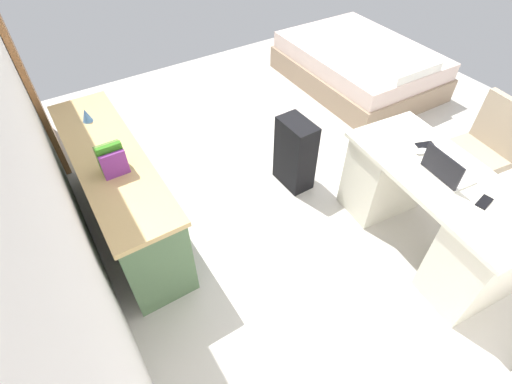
{
  "coord_description": "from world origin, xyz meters",
  "views": [
    {
      "loc": [
        -2.08,
        2.13,
        2.54
      ],
      "look_at": [
        -0.45,
        1.1,
        0.6
      ],
      "focal_mm": 26.88,
      "sensor_mm": 36.0,
      "label": 1
    }
  ],
  "objects_px": {
    "cell_phone_near_laptop": "(484,202)",
    "bed": "(359,66)",
    "desk": "(429,210)",
    "credenza": "(121,192)",
    "figurine_small": "(86,115)",
    "laptop": "(446,171)",
    "computer_mouse": "(421,151)",
    "office_chair": "(475,158)",
    "suitcase_black": "(295,154)",
    "cell_phone_by_mouse": "(425,145)"
  },
  "relations": [
    {
      "from": "laptop",
      "to": "figurine_small",
      "type": "bearing_deg",
      "value": 44.36
    },
    {
      "from": "office_chair",
      "to": "bed",
      "type": "xyz_separation_m",
      "value": [
        2.01,
        -0.58,
        -0.18
      ]
    },
    {
      "from": "suitcase_black",
      "to": "computer_mouse",
      "type": "xyz_separation_m",
      "value": [
        -0.87,
        -0.47,
        0.42
      ]
    },
    {
      "from": "computer_mouse",
      "to": "cell_phone_by_mouse",
      "type": "height_order",
      "value": "computer_mouse"
    },
    {
      "from": "bed",
      "to": "suitcase_black",
      "type": "xyz_separation_m",
      "value": [
        -1.07,
        1.79,
        0.09
      ]
    },
    {
      "from": "credenza",
      "to": "cell_phone_near_laptop",
      "type": "bearing_deg",
      "value": -132.37
    },
    {
      "from": "suitcase_black",
      "to": "figurine_small",
      "type": "height_order",
      "value": "figurine_small"
    },
    {
      "from": "desk",
      "to": "cell_phone_near_laptop",
      "type": "height_order",
      "value": "cell_phone_near_laptop"
    },
    {
      "from": "desk",
      "to": "computer_mouse",
      "type": "height_order",
      "value": "computer_mouse"
    },
    {
      "from": "cell_phone_by_mouse",
      "to": "figurine_small",
      "type": "xyz_separation_m",
      "value": [
        1.64,
        2.06,
        0.07
      ]
    },
    {
      "from": "bed",
      "to": "laptop",
      "type": "bearing_deg",
      "value": 147.69
    },
    {
      "from": "bed",
      "to": "cell_phone_near_laptop",
      "type": "xyz_separation_m",
      "value": [
        -2.5,
        1.37,
        0.51
      ]
    },
    {
      "from": "suitcase_black",
      "to": "figurine_small",
      "type": "distance_m",
      "value": 1.77
    },
    {
      "from": "office_chair",
      "to": "suitcase_black",
      "type": "relative_size",
      "value": 1.4
    },
    {
      "from": "suitcase_black",
      "to": "cell_phone_near_laptop",
      "type": "distance_m",
      "value": 1.55
    },
    {
      "from": "credenza",
      "to": "laptop",
      "type": "xyz_separation_m",
      "value": [
        -1.43,
        -1.89,
        0.41
      ]
    },
    {
      "from": "office_chair",
      "to": "computer_mouse",
      "type": "height_order",
      "value": "office_chair"
    },
    {
      "from": "suitcase_black",
      "to": "computer_mouse",
      "type": "distance_m",
      "value": 1.08
    },
    {
      "from": "credenza",
      "to": "figurine_small",
      "type": "height_order",
      "value": "figurine_small"
    },
    {
      "from": "laptop",
      "to": "cell_phone_near_laptop",
      "type": "xyz_separation_m",
      "value": [
        -0.31,
        -0.01,
        -0.04
      ]
    },
    {
      "from": "credenza",
      "to": "bed",
      "type": "distance_m",
      "value": 3.37
    },
    {
      "from": "suitcase_black",
      "to": "computer_mouse",
      "type": "relative_size",
      "value": 6.73
    },
    {
      "from": "computer_mouse",
      "to": "figurine_small",
      "type": "xyz_separation_m",
      "value": [
        1.68,
        1.96,
        0.06
      ]
    },
    {
      "from": "figurine_small",
      "to": "cell_phone_near_laptop",
      "type": "bearing_deg",
      "value": -139.6
    },
    {
      "from": "credenza",
      "to": "cell_phone_by_mouse",
      "type": "distance_m",
      "value": 2.38
    },
    {
      "from": "laptop",
      "to": "cell_phone_near_laptop",
      "type": "relative_size",
      "value": 2.44
    },
    {
      "from": "bed",
      "to": "cell_phone_by_mouse",
      "type": "xyz_separation_m",
      "value": [
        -1.89,
        1.22,
        0.51
      ]
    },
    {
      "from": "bed",
      "to": "desk",
      "type": "bearing_deg",
      "value": 148.11
    },
    {
      "from": "laptop",
      "to": "desk",
      "type": "bearing_deg",
      "value": -100.94
    },
    {
      "from": "bed",
      "to": "laptop",
      "type": "distance_m",
      "value": 2.65
    },
    {
      "from": "suitcase_black",
      "to": "figurine_small",
      "type": "bearing_deg",
      "value": 60.5
    },
    {
      "from": "suitcase_black",
      "to": "cell_phone_near_laptop",
      "type": "xyz_separation_m",
      "value": [
        -1.43,
        -0.42,
        0.41
      ]
    },
    {
      "from": "desk",
      "to": "office_chair",
      "type": "xyz_separation_m",
      "value": [
        0.18,
        -0.79,
        0.03
      ]
    },
    {
      "from": "computer_mouse",
      "to": "laptop",
      "type": "bearing_deg",
      "value": 170.98
    },
    {
      "from": "bed",
      "to": "figurine_small",
      "type": "bearing_deg",
      "value": 94.43
    },
    {
      "from": "computer_mouse",
      "to": "bed",
      "type": "bearing_deg",
      "value": -28.31
    },
    {
      "from": "figurine_small",
      "to": "cell_phone_by_mouse",
      "type": "bearing_deg",
      "value": -128.52
    },
    {
      "from": "bed",
      "to": "laptop",
      "type": "height_order",
      "value": "laptop"
    },
    {
      "from": "bed",
      "to": "computer_mouse",
      "type": "bearing_deg",
      "value": 145.77
    },
    {
      "from": "office_chair",
      "to": "cell_phone_by_mouse",
      "type": "xyz_separation_m",
      "value": [
        0.12,
        0.64,
        0.33
      ]
    },
    {
      "from": "bed",
      "to": "cell_phone_near_laptop",
      "type": "relative_size",
      "value": 14.18
    },
    {
      "from": "bed",
      "to": "cell_phone_by_mouse",
      "type": "height_order",
      "value": "cell_phone_by_mouse"
    },
    {
      "from": "computer_mouse",
      "to": "cell_phone_by_mouse",
      "type": "distance_m",
      "value": 0.11
    },
    {
      "from": "cell_phone_near_laptop",
      "to": "bed",
      "type": "bearing_deg",
      "value": -40.1
    },
    {
      "from": "cell_phone_by_mouse",
      "to": "credenza",
      "type": "bearing_deg",
      "value": 80.97
    },
    {
      "from": "office_chair",
      "to": "bed",
      "type": "height_order",
      "value": "office_chair"
    },
    {
      "from": "office_chair",
      "to": "cell_phone_near_laptop",
      "type": "distance_m",
      "value": 0.99
    },
    {
      "from": "credenza",
      "to": "figurine_small",
      "type": "bearing_deg",
      "value": 0.17
    },
    {
      "from": "bed",
      "to": "laptop",
      "type": "xyz_separation_m",
      "value": [
        -2.19,
        1.39,
        0.55
      ]
    },
    {
      "from": "desk",
      "to": "credenza",
      "type": "bearing_deg",
      "value": 53.08
    }
  ]
}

